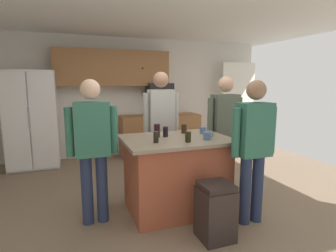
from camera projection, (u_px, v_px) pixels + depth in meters
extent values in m
plane|color=#7F6B56|center=(175.00, 201.00, 3.78)|extent=(7.04, 7.04, 0.00)
plane|color=white|center=(176.00, 3.00, 3.36)|extent=(7.04, 7.04, 0.00)
cube|color=silver|center=(130.00, 97.00, 6.17)|extent=(6.40, 0.10, 2.60)
cube|color=white|center=(237.00, 104.00, 6.71)|extent=(0.90, 0.06, 2.00)
cube|color=#936038|center=(113.00, 68.00, 5.75)|extent=(2.40, 0.35, 0.75)
sphere|color=#4C3823|center=(143.00, 68.00, 5.77)|extent=(0.04, 0.04, 0.04)
cube|color=#936038|center=(160.00, 134.00, 6.21)|extent=(1.80, 0.60, 0.90)
sphere|color=#4C3823|center=(183.00, 136.00, 6.07)|extent=(0.04, 0.04, 0.04)
cube|color=white|center=(32.00, 120.00, 5.18)|extent=(0.91, 0.70, 1.85)
cube|color=white|center=(15.00, 123.00, 4.76)|extent=(0.43, 0.04, 1.77)
cube|color=white|center=(44.00, 122.00, 4.92)|extent=(0.43, 0.04, 1.77)
cylinder|color=#B2B2B7|center=(29.00, 117.00, 4.80)|extent=(0.02, 0.02, 0.35)
cube|color=black|center=(159.00, 90.00, 6.07)|extent=(0.56, 0.40, 0.32)
cube|color=#9E4C33|center=(176.00, 176.00, 3.47)|extent=(1.18, 0.84, 0.91)
cube|color=gray|center=(176.00, 139.00, 3.39)|extent=(1.32, 0.98, 0.04)
cylinder|color=#232D4C|center=(218.00, 164.00, 4.08)|extent=(0.13, 0.13, 0.83)
cylinder|color=#232D4C|center=(228.00, 163.00, 4.14)|extent=(0.13, 0.13, 0.83)
cube|color=#4C5647|center=(225.00, 116.00, 3.99)|extent=(0.38, 0.22, 0.63)
sphere|color=tan|center=(226.00, 84.00, 3.92)|extent=(0.23, 0.23, 0.23)
cylinder|color=#4C5647|center=(210.00, 118.00, 3.92)|extent=(0.09, 0.09, 0.56)
cylinder|color=#4C5647|center=(239.00, 116.00, 4.08)|extent=(0.09, 0.09, 0.56)
cylinder|color=#232D4C|center=(87.00, 190.00, 3.12)|extent=(0.13, 0.13, 0.81)
cylinder|color=#232D4C|center=(102.00, 188.00, 3.17)|extent=(0.13, 0.13, 0.81)
cube|color=#2D6651|center=(92.00, 129.00, 3.03)|extent=(0.38, 0.22, 0.61)
sphere|color=beige|center=(90.00, 89.00, 2.96)|extent=(0.22, 0.22, 0.22)
cylinder|color=#2D6651|center=(69.00, 132.00, 2.95)|extent=(0.09, 0.09, 0.55)
cylinder|color=#2D6651|center=(114.00, 130.00, 3.11)|extent=(0.09, 0.09, 0.55)
cylinder|color=#232D4C|center=(156.00, 160.00, 4.24)|extent=(0.13, 0.13, 0.87)
cylinder|color=#232D4C|center=(166.00, 159.00, 4.30)|extent=(0.13, 0.13, 0.87)
cube|color=#B7B7B2|center=(161.00, 111.00, 4.15)|extent=(0.38, 0.22, 0.65)
sphere|color=tan|center=(161.00, 80.00, 4.07)|extent=(0.24, 0.24, 0.24)
cylinder|color=#B7B7B2|center=(146.00, 113.00, 4.07)|extent=(0.09, 0.09, 0.59)
cylinder|color=#B7B7B2|center=(176.00, 112.00, 4.23)|extent=(0.09, 0.09, 0.59)
cylinder|color=#232D4C|center=(245.00, 190.00, 3.12)|extent=(0.13, 0.13, 0.81)
cylinder|color=#232D4C|center=(257.00, 188.00, 3.18)|extent=(0.13, 0.13, 0.81)
cube|color=#2D6651|center=(254.00, 130.00, 3.04)|extent=(0.38, 0.22, 0.60)
sphere|color=#8C664C|center=(256.00, 90.00, 2.97)|extent=(0.22, 0.22, 0.22)
cylinder|color=#2D6651|center=(236.00, 133.00, 2.96)|extent=(0.09, 0.09, 0.54)
cylinder|color=#2D6651|center=(272.00, 130.00, 3.12)|extent=(0.09, 0.09, 0.54)
cylinder|color=black|center=(157.00, 131.00, 3.42)|extent=(0.07, 0.07, 0.17)
cylinder|color=black|center=(184.00, 129.00, 3.69)|extent=(0.07, 0.07, 0.12)
cylinder|color=#4C6B99|center=(203.00, 130.00, 3.66)|extent=(0.08, 0.08, 0.09)
torus|color=#4C6B99|center=(207.00, 130.00, 3.68)|extent=(0.06, 0.01, 0.06)
cylinder|color=black|center=(188.00, 137.00, 3.14)|extent=(0.07, 0.07, 0.13)
cylinder|color=#4C6B99|center=(207.00, 136.00, 3.27)|extent=(0.09, 0.09, 0.10)
torus|color=#4C6B99|center=(211.00, 135.00, 3.29)|extent=(0.06, 0.01, 0.06)
cylinder|color=black|center=(156.00, 137.00, 3.11)|extent=(0.06, 0.06, 0.13)
cylinder|color=black|center=(166.00, 132.00, 3.45)|extent=(0.07, 0.07, 0.13)
cube|color=black|center=(215.00, 214.00, 2.83)|extent=(0.34, 0.34, 0.55)
cube|color=black|center=(216.00, 186.00, 2.78)|extent=(0.32, 0.32, 0.06)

